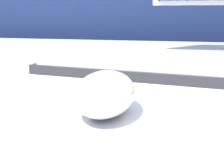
{
  "coord_description": "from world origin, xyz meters",
  "views": [
    {
      "loc": [
        0.06,
        -0.58,
        0.81
      ],
      "look_at": [
        -0.01,
        -0.25,
        0.73
      ],
      "focal_mm": 50.0,
      "sensor_mm": 36.0,
      "label": 1
    }
  ],
  "objects": [
    {
      "name": "partition_panel",
      "position": [
        0.0,
        0.71,
        0.69
      ],
      "size": [
        5.0,
        0.03,
        1.39
      ],
      "color": "navy",
      "rests_on": "ground_plane"
    },
    {
      "name": "computer_mouse_near",
      "position": [
        -0.01,
        -0.28,
        0.73
      ],
      "size": [
        0.07,
        0.11,
        0.04
      ],
      "rotation": [
        0.0,
        0.0,
        0.06
      ],
      "color": "white",
      "rests_on": "desk"
    },
    {
      "name": "keyboard",
      "position": [
        -0.0,
        -0.07,
        0.72
      ],
      "size": [
        0.39,
        0.17,
        0.02
      ],
      "rotation": [
        0.0,
        0.0,
        -0.14
      ],
      "color": "#28282D",
      "rests_on": "desk"
    }
  ]
}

